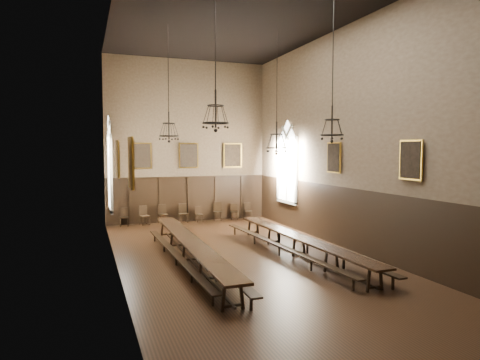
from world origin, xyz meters
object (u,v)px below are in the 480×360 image
bench_left_outer (176,258)px  chair_6 (234,215)px  chandelier_back_left (169,128)px  bench_right_outer (307,246)px  bench_right_inner (279,249)px  chair_3 (183,217)px  table_left (190,251)px  table_right (299,246)px  chair_5 (217,215)px  chandelier_back_right (277,140)px  bench_left_inner (204,254)px  chair_4 (199,217)px  chair_2 (163,218)px  chair_0 (124,221)px  chandelier_front_left (216,111)px  chandelier_front_right (332,124)px  chair_1 (145,219)px  chair_7 (248,214)px

bench_left_outer → chair_6: size_ratio=9.88×
chandelier_back_left → bench_right_outer: bearing=-29.8°
bench_right_inner → chair_3: bearing=102.0°
table_left → table_right: table_left is taller
table_left → chair_5: (3.60, 8.44, -0.10)m
bench_left_outer → chandelier_back_left: (0.32, 2.76, 4.65)m
chandelier_back_right → bench_left_inner: bearing=-150.9°
chair_3 → chair_4: chair_3 is taller
table_left → table_right: 4.14m
table_left → chair_2: (0.50, 8.44, -0.10)m
bench_left_outer → chandelier_back_left: bearing=83.4°
chair_0 → chandelier_back_right: size_ratio=0.19×
bench_right_inner → bench_right_outer: bench_right_outer is taller
table_right → chandelier_front_left: (-4.10, -2.72, 4.73)m
table_right → chair_5: 8.87m
bench_right_outer → chandelier_front_right: size_ratio=2.20×
chandelier_back_left → chair_0: bearing=103.1°
table_right → bench_left_inner: table_right is taller
chandelier_front_right → chandelier_front_left: bearing=-176.6°
table_left → chandelier_back_left: size_ratio=2.34×
chair_5 → bench_right_outer: bearing=-66.6°
table_right → bench_left_inner: 3.66m
chair_4 → chandelier_back_left: bearing=-119.8°
table_right → bench_right_outer: size_ratio=0.95×
chair_4 → chandelier_back_right: 7.82m
chair_0 → chair_1: (1.06, -0.05, 0.02)m
chair_2 → chandelier_back_right: 8.54m
chair_3 → chair_6: 2.98m
table_right → bench_left_inner: size_ratio=0.93×
bench_right_inner → chandelier_front_right: bearing=-79.5°
chandelier_front_left → chandelier_back_left: bearing=92.4°
table_right → bench_right_outer: table_right is taller
bench_left_inner → chair_3: (1.14, 8.54, 0.01)m
chair_4 → chair_5: 1.11m
table_right → chair_2: (-3.61, 8.86, -0.06)m
table_left → chair_3: size_ratio=10.37×
chair_7 → table_left: bearing=-115.8°
table_left → chair_7: bearing=57.0°
chair_1 → chair_7: (5.97, 0.09, -0.03)m
chair_7 → bench_left_outer: bearing=-117.9°
table_right → chandelier_back_right: bearing=86.3°
chair_5 → chair_6: 1.00m
table_right → chair_7: chair_7 is taller
bench_right_outer → chair_0: size_ratio=10.51×
table_left → chair_4: bearing=73.4°
chair_5 → chandelier_back_right: (0.67, -6.47, 4.11)m
chair_2 → chandelier_front_right: chandelier_front_right is taller
table_right → chandelier_back_right: size_ratio=1.92×
chandelier_back_left → chandelier_front_right: bearing=-53.1°
chair_5 → chair_7: size_ratio=1.14×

